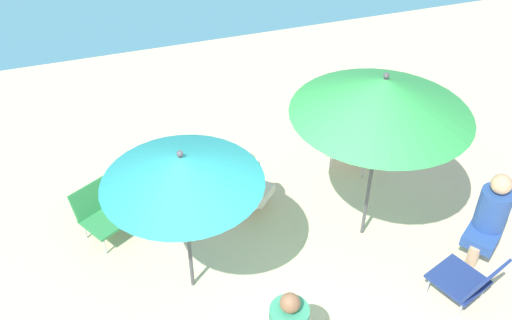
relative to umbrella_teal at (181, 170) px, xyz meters
The scene contains 8 objects.
umbrella_teal is the anchor object (origin of this frame).
umbrella_green 2.07m from the umbrella_teal, ahead, with size 1.82×1.82×2.10m.
beach_chair_b 3.13m from the umbrella_teal, 29.20° to the left, with size 0.81×0.82×0.69m.
beach_chair_c 3.05m from the umbrella_teal, 23.24° to the right, with size 0.65×0.72×0.67m.
beach_chair_d 1.81m from the umbrella_teal, 126.00° to the left, with size 0.71×0.72×0.60m.
beach_chair_e 1.83m from the umbrella_teal, 97.50° to the left, with size 0.68×0.68×0.65m.
person_b 3.39m from the umbrella_teal, ahead, with size 0.56×0.52×1.02m.
person_c 1.62m from the umbrella_teal, 42.47° to the left, with size 0.56×0.56×0.95m.
Camera 1 is at (-1.11, -2.98, 4.81)m, focal length 40.79 mm.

